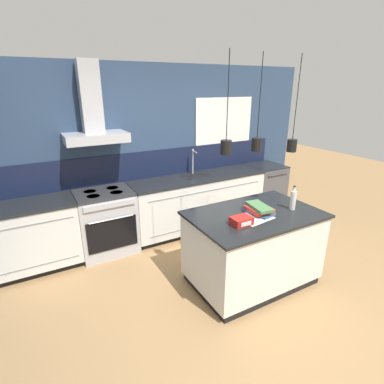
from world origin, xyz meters
TOP-DOWN VIEW (x-y plane):
  - ground_plane at (0.00, 0.00)m, footprint 16.00×16.00m
  - wall_back at (-0.06, 2.00)m, footprint 5.60×2.02m
  - counter_run_left at (-1.85, 1.69)m, footprint 1.04×0.64m
  - counter_run_sink at (0.57, 1.69)m, footprint 2.27×0.64m
  - oven_range at (-0.95, 1.69)m, footprint 0.78×0.66m
  - dishwasher at (2.00, 1.69)m, footprint 0.61×0.65m
  - kitchen_island at (0.39, 0.10)m, footprint 1.50×0.98m
  - bottle_on_island at (0.85, -0.02)m, footprint 0.07×0.07m
  - book_stack at (0.43, 0.08)m, footprint 0.26×0.37m
  - red_supply_box at (0.07, -0.06)m, footprint 0.21×0.16m
  - paper_pile at (0.30, 0.01)m, footprint 0.41×0.34m

SIDE VIEW (x-z plane):
  - ground_plane at x=0.00m, z-range 0.00..0.00m
  - oven_range at x=-0.95m, z-range 0.00..0.91m
  - dishwasher at x=2.00m, z-range 0.00..0.91m
  - kitchen_island at x=0.39m, z-range 0.00..0.91m
  - counter_run_left at x=-1.85m, z-range 0.01..0.92m
  - counter_run_sink at x=0.57m, z-range -0.20..1.12m
  - paper_pile at x=0.30m, z-range 0.91..0.92m
  - red_supply_box at x=0.07m, z-range 0.91..1.00m
  - book_stack at x=0.43m, z-range 0.91..1.01m
  - bottle_on_island at x=0.85m, z-range 0.88..1.17m
  - wall_back at x=-0.06m, z-range 0.06..2.66m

